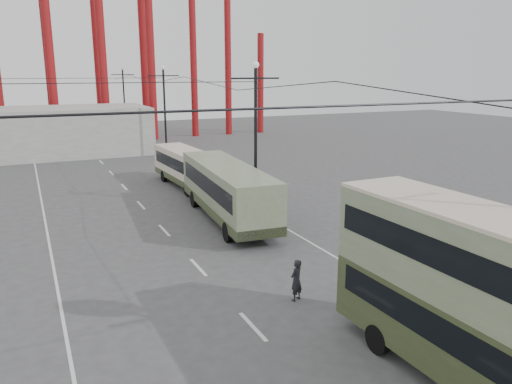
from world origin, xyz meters
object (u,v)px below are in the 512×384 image
double_decker_bus (481,296)px  pedestrian (296,280)px  single_decker_green (227,189)px  single_decker_cream (186,166)px

double_decker_bus → pedestrian: size_ratio=5.77×
double_decker_bus → pedestrian: double_decker_bus is taller
single_decker_green → pedestrian: (-1.65, -11.36, -1.03)m
single_decker_green → pedestrian: 11.52m
double_decker_bus → single_decker_green: size_ratio=0.81×
single_decker_cream → pedestrian: single_decker_cream is taller
double_decker_bus → single_decker_cream: double_decker_bus is taller
pedestrian → single_decker_cream: bearing=-122.2°
single_decker_cream → pedestrian: bearing=-98.7°
single_decker_green → single_decker_cream: (0.42, 9.53, -0.27)m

